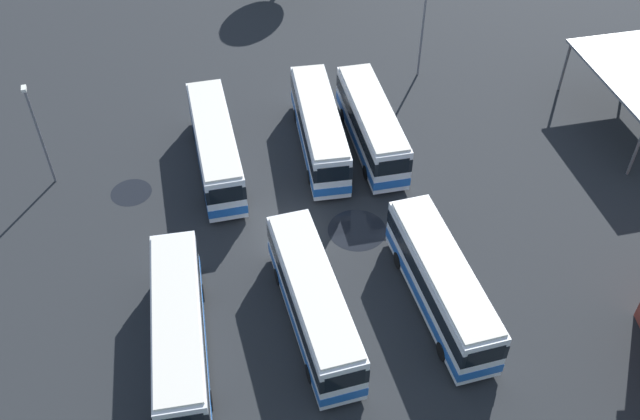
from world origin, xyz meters
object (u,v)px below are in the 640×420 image
object	(u,v)px
lamp_post_mid_lot	(39,132)
lamp_post_far_corner	(423,28)
bus_row0_slot1	(215,146)
bus_row1_slot4	(441,283)
bus_row1_slot0	(180,331)
bus_row1_slot2	(314,302)
bus_row0_slot4	(371,125)
bus_row0_slot3	(319,128)

from	to	relation	value
lamp_post_mid_lot	lamp_post_far_corner	world-z (taller)	lamp_post_far_corner
bus_row0_slot1	lamp_post_mid_lot	world-z (taller)	lamp_post_mid_lot
lamp_post_mid_lot	bus_row1_slot4	bearing A→B (deg)	50.18
bus_row0_slot1	bus_row1_slot0	world-z (taller)	same
lamp_post_mid_lot	bus_row1_slot2	bearing A→B (deg)	39.33
lamp_post_mid_lot	bus_row0_slot4	bearing A→B (deg)	83.40
bus_row1_slot4	bus_row1_slot2	bearing A→B (deg)	-95.90
bus_row1_slot2	bus_row1_slot4	xyz separation A→B (m)	(0.71, 6.91, -0.00)
bus_row1_slot0	lamp_post_far_corner	bearing A→B (deg)	134.00
bus_row0_slot1	bus_row1_slot4	bearing A→B (deg)	32.35
bus_row1_slot4	lamp_post_far_corner	world-z (taller)	lamp_post_far_corner
bus_row1_slot2	bus_row1_slot4	distance (m)	6.94
bus_row0_slot3	bus_row0_slot4	distance (m)	3.55
bus_row0_slot4	bus_row1_slot2	world-z (taller)	same
bus_row1_slot4	bus_row0_slot1	bearing A→B (deg)	-147.65
bus_row0_slot4	bus_row0_slot3	bearing A→B (deg)	-100.77
bus_row0_slot4	bus_row1_slot0	size ratio (longest dim) A/B	0.94
bus_row1_slot0	bus_row1_slot2	bearing A→B (deg)	89.01
bus_row1_slot0	lamp_post_mid_lot	xyz separation A→B (m)	(-15.79, -6.05, 2.25)
bus_row0_slot4	bus_row0_slot1	bearing A→B (deg)	-94.05
bus_row1_slot2	lamp_post_far_corner	world-z (taller)	lamp_post_far_corner
bus_row1_slot2	bus_row0_slot1	bearing A→B (deg)	-169.82
bus_row1_slot4	lamp_post_far_corner	distance (m)	23.00
bus_row0_slot1	bus_row1_slot0	xyz separation A→B (m)	(14.10, -4.43, 0.00)
bus_row1_slot4	lamp_post_mid_lot	size ratio (longest dim) A/B	1.44
lamp_post_mid_lot	lamp_post_far_corner	bearing A→B (deg)	100.22
bus_row1_slot0	bus_row1_slot4	xyz separation A→B (m)	(0.83, 13.89, -0.00)
bus_row1_slot0	lamp_post_mid_lot	world-z (taller)	lamp_post_mid_lot
bus_row0_slot1	bus_row1_slot2	bearing A→B (deg)	10.18
bus_row0_slot3	lamp_post_mid_lot	bearing A→B (deg)	-95.77
bus_row0_slot1	bus_row1_slot0	distance (m)	14.78
bus_row0_slot3	bus_row1_slot4	world-z (taller)	same
bus_row1_slot0	bus_row1_slot2	xyz separation A→B (m)	(0.12, 6.98, -0.00)
bus_row0_slot1	lamp_post_mid_lot	size ratio (longest dim) A/B	1.51
bus_row0_slot1	bus_row1_slot4	distance (m)	17.68
lamp_post_far_corner	bus_row0_slot4	bearing A→B (deg)	-41.49
bus_row0_slot1	bus_row1_slot0	size ratio (longest dim) A/B	0.98
bus_row0_slot1	bus_row1_slot4	world-z (taller)	same
bus_row1_slot4	lamp_post_mid_lot	xyz separation A→B (m)	(-16.63, -19.94, 2.25)
bus_row0_slot3	bus_row1_slot4	size ratio (longest dim) A/B	1.05
bus_row1_slot4	bus_row1_slot0	bearing A→B (deg)	-93.44
bus_row0_slot3	lamp_post_far_corner	bearing A→B (deg)	123.90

